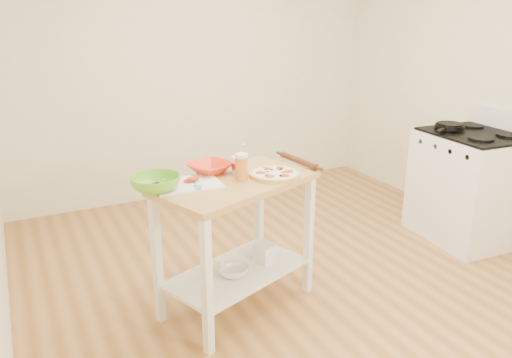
{
  "coord_description": "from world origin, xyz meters",
  "views": [
    {
      "loc": [
        -1.84,
        -2.71,
        1.91
      ],
      "look_at": [
        -0.44,
        0.04,
        0.86
      ],
      "focal_mm": 35.0,
      "sensor_mm": 36.0,
      "label": 1
    }
  ],
  "objects_px": {
    "cutting_board": "(186,184)",
    "shelf_glass_bowl": "(233,271)",
    "pizza": "(274,174)",
    "rolling_pin": "(299,161)",
    "spatula": "(197,185)",
    "beer_pint": "(242,167)",
    "knife": "(157,183)",
    "yogurt_tub": "(239,165)",
    "prep_island": "(236,218)",
    "green_bowl": "(156,183)",
    "gas_stove": "(469,186)",
    "shelf_bin": "(265,253)",
    "skillet": "(449,126)",
    "orange_bowl": "(210,168)"
  },
  "relations": [
    {
      "from": "cutting_board",
      "to": "shelf_glass_bowl",
      "type": "distance_m",
      "value": 0.68
    },
    {
      "from": "pizza",
      "to": "rolling_pin",
      "type": "height_order",
      "value": "pizza"
    },
    {
      "from": "pizza",
      "to": "cutting_board",
      "type": "xyz_separation_m",
      "value": [
        -0.56,
        0.1,
        -0.01
      ]
    },
    {
      "from": "spatula",
      "to": "beer_pint",
      "type": "xyz_separation_m",
      "value": [
        0.31,
        0.02,
        0.07
      ]
    },
    {
      "from": "pizza",
      "to": "beer_pint",
      "type": "distance_m",
      "value": 0.23
    },
    {
      "from": "knife",
      "to": "yogurt_tub",
      "type": "bearing_deg",
      "value": -26.76
    },
    {
      "from": "pizza",
      "to": "knife",
      "type": "height_order",
      "value": "pizza"
    },
    {
      "from": "prep_island",
      "to": "shelf_glass_bowl",
      "type": "xyz_separation_m",
      "value": [
        -0.05,
        -0.04,
        -0.35
      ]
    },
    {
      "from": "knife",
      "to": "green_bowl",
      "type": "distance_m",
      "value": 0.09
    },
    {
      "from": "gas_stove",
      "to": "green_bowl",
      "type": "bearing_deg",
      "value": -174.67
    },
    {
      "from": "shelf_bin",
      "to": "green_bowl",
      "type": "bearing_deg",
      "value": -179.84
    },
    {
      "from": "green_bowl",
      "to": "spatula",
      "type": "bearing_deg",
      "value": -14.81
    },
    {
      "from": "knife",
      "to": "shelf_glass_bowl",
      "type": "xyz_separation_m",
      "value": [
        0.42,
        -0.16,
        -0.62
      ]
    },
    {
      "from": "green_bowl",
      "to": "yogurt_tub",
      "type": "distance_m",
      "value": 0.58
    },
    {
      "from": "cutting_board",
      "to": "spatula",
      "type": "relative_size",
      "value": 2.69
    },
    {
      "from": "cutting_board",
      "to": "shelf_bin",
      "type": "distance_m",
      "value": 0.79
    },
    {
      "from": "shelf_glass_bowl",
      "to": "shelf_bin",
      "type": "bearing_deg",
      "value": 16.61
    },
    {
      "from": "spatula",
      "to": "shelf_glass_bowl",
      "type": "xyz_separation_m",
      "value": [
        0.22,
        -0.02,
        -0.62
      ]
    },
    {
      "from": "cutting_board",
      "to": "rolling_pin",
      "type": "height_order",
      "value": "rolling_pin"
    },
    {
      "from": "prep_island",
      "to": "knife",
      "type": "bearing_deg",
      "value": 166.16
    },
    {
      "from": "skillet",
      "to": "orange_bowl",
      "type": "distance_m",
      "value": 2.22
    },
    {
      "from": "shelf_bin",
      "to": "knife",
      "type": "bearing_deg",
      "value": 174.03
    },
    {
      "from": "skillet",
      "to": "yogurt_tub",
      "type": "xyz_separation_m",
      "value": [
        -2.05,
        -0.15,
        -0.02
      ]
    },
    {
      "from": "cutting_board",
      "to": "shelf_glass_bowl",
      "type": "relative_size",
      "value": 2.03
    },
    {
      "from": "pizza",
      "to": "cutting_board",
      "type": "relative_size",
      "value": 0.78
    },
    {
      "from": "pizza",
      "to": "spatula",
      "type": "distance_m",
      "value": 0.52
    },
    {
      "from": "yogurt_tub",
      "to": "shelf_bin",
      "type": "bearing_deg",
      "value": -24.7
    },
    {
      "from": "yogurt_tub",
      "to": "pizza",
      "type": "bearing_deg",
      "value": -40.57
    },
    {
      "from": "shelf_glass_bowl",
      "to": "knife",
      "type": "bearing_deg",
      "value": 159.84
    },
    {
      "from": "gas_stove",
      "to": "knife",
      "type": "bearing_deg",
      "value": -176.25
    },
    {
      "from": "gas_stove",
      "to": "cutting_board",
      "type": "xyz_separation_m",
      "value": [
        -2.56,
        -0.03,
        0.43
      ]
    },
    {
      "from": "shelf_glass_bowl",
      "to": "shelf_bin",
      "type": "distance_m",
      "value": 0.29
    },
    {
      "from": "beer_pint",
      "to": "spatula",
      "type": "bearing_deg",
      "value": -175.68
    },
    {
      "from": "cutting_board",
      "to": "spatula",
      "type": "height_order",
      "value": "cutting_board"
    },
    {
      "from": "skillet",
      "to": "shelf_bin",
      "type": "distance_m",
      "value": 2.02
    },
    {
      "from": "knife",
      "to": "orange_bowl",
      "type": "xyz_separation_m",
      "value": [
        0.38,
        0.1,
        0.02
      ]
    },
    {
      "from": "beer_pint",
      "to": "rolling_pin",
      "type": "bearing_deg",
      "value": 13.58
    },
    {
      "from": "rolling_pin",
      "to": "shelf_glass_bowl",
      "type": "bearing_deg",
      "value": -164.51
    },
    {
      "from": "skillet",
      "to": "shelf_glass_bowl",
      "type": "xyz_separation_m",
      "value": [
        -2.17,
        -0.31,
        -0.68
      ]
    },
    {
      "from": "spatula",
      "to": "yogurt_tub",
      "type": "distance_m",
      "value": 0.37
    },
    {
      "from": "green_bowl",
      "to": "yogurt_tub",
      "type": "relative_size",
      "value": 1.44
    },
    {
      "from": "prep_island",
      "to": "green_bowl",
      "type": "height_order",
      "value": "green_bowl"
    },
    {
      "from": "spatula",
      "to": "green_bowl",
      "type": "xyz_separation_m",
      "value": [
        -0.24,
        0.06,
        0.03
      ]
    },
    {
      "from": "gas_stove",
      "to": "spatula",
      "type": "distance_m",
      "value": 2.56
    },
    {
      "from": "orange_bowl",
      "to": "beer_pint",
      "type": "xyz_separation_m",
      "value": [
        0.13,
        -0.22,
        0.05
      ]
    },
    {
      "from": "pizza",
      "to": "yogurt_tub",
      "type": "relative_size",
      "value": 1.6
    },
    {
      "from": "orange_bowl",
      "to": "beer_pint",
      "type": "bearing_deg",
      "value": -59.81
    },
    {
      "from": "pizza",
      "to": "shelf_glass_bowl",
      "type": "relative_size",
      "value": 1.59
    },
    {
      "from": "beer_pint",
      "to": "yogurt_tub",
      "type": "height_order",
      "value": "yogurt_tub"
    },
    {
      "from": "shelf_glass_bowl",
      "to": "spatula",
      "type": "bearing_deg",
      "value": 175.28
    }
  ]
}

